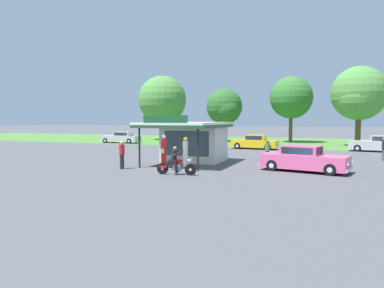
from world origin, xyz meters
name	(u,v)px	position (x,y,z in m)	size (l,w,h in m)	color
ground_plane	(174,169)	(0.00, 0.00, 0.00)	(300.00, 300.00, 0.00)	#4C4C51
grass_verge_strip	(261,141)	(0.00, 30.00, 0.00)	(120.00, 24.00, 0.01)	#477A33
service_station_kiosk	(192,139)	(-0.29, 3.85, 1.68)	(4.88, 6.85, 3.32)	silver
gas_pump_nearside	(164,152)	(-1.05, 0.67, 0.96)	(0.44, 0.44, 2.09)	slate
gas_pump_offside	(185,154)	(0.48, 0.67, 0.90)	(0.44, 0.44, 1.97)	slate
motorcycle_with_rider	(176,163)	(1.06, -2.15, 0.65)	(2.26, 0.70, 1.58)	black
featured_classic_sedan	(304,159)	(7.59, 1.80, 0.71)	(5.33, 2.92, 1.52)	#E55993
parked_car_back_row_right	(196,140)	(-5.51, 18.36, 0.68)	(5.26, 2.56, 1.47)	#993819
parked_car_back_row_centre_left	(380,144)	(13.48, 17.79, 0.72)	(5.53, 2.88, 1.55)	#B7B7BC
parked_car_back_row_far_left	(121,138)	(-16.63, 19.85, 0.68)	(5.49, 2.00, 1.48)	#B7B7BC
parked_car_back_row_left	(255,142)	(1.69, 16.83, 0.68)	(5.03, 2.25, 1.48)	gold
bystander_leaning_by_kiosk	(267,150)	(4.76, 6.09, 0.83)	(0.34, 0.34, 1.56)	brown
bystander_chatting_near_pumps	(384,149)	(12.78, 9.46, 0.92)	(0.38, 0.38, 1.72)	brown
bystander_strolling_foreground	(122,154)	(-3.02, -1.23, 0.93)	(0.34, 0.34, 1.75)	black
tree_oak_left	(359,95)	(11.94, 24.60, 5.90)	(6.17, 6.17, 9.18)	brown
tree_oak_right	(291,98)	(4.04, 29.44, 6.04)	(5.70, 5.70, 8.91)	brown
tree_oak_far_right	(162,100)	(-15.00, 28.92, 6.12)	(7.31, 7.31, 9.78)	brown
tree_oak_centre	(225,108)	(-4.79, 27.90, 4.77)	(5.05, 5.06, 7.46)	brown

